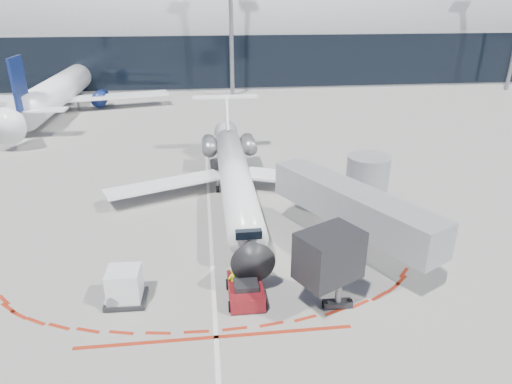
{
  "coord_description": "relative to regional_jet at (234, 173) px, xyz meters",
  "views": [
    {
      "loc": [
        -0.12,
        -29.79,
        15.84
      ],
      "look_at": [
        3.58,
        1.65,
        2.16
      ],
      "focal_mm": 32.0,
      "sensor_mm": 36.0,
      "label": 1
    }
  ],
  "objects": [
    {
      "name": "apron_centerline",
      "position": [
        -2.24,
        -3.73,
        -2.23
      ],
      "size": [
        0.25,
        40.0,
        0.01
      ],
      "primitive_type": "cube",
      "color": "silver",
      "rests_on": "ground"
    },
    {
      "name": "safety_cone_right",
      "position": [
        -1.06,
        -13.68,
        -1.95
      ],
      "size": [
        0.41,
        0.41,
        0.57
      ],
      "primitive_type": "cone",
      "color": "orange",
      "rests_on": "ground"
    },
    {
      "name": "pushback_tug",
      "position": [
        -0.44,
        -14.22,
        -1.67
      ],
      "size": [
        2.09,
        4.87,
        1.27
      ],
      "rotation": [
        0.0,
        0.0,
        0.0
      ],
      "color": "#610D10",
      "rests_on": "ground"
    },
    {
      "name": "bg_airliner_1",
      "position": [
        -23.26,
        36.01,
        3.71
      ],
      "size": [
        36.75,
        38.92,
        11.89
      ],
      "primitive_type": null,
      "color": "white",
      "rests_on": "ground"
    },
    {
      "name": "uld_container",
      "position": [
        -7.12,
        -13.75,
        -1.2
      ],
      "size": [
        2.28,
        1.95,
        2.09
      ],
      "rotation": [
        0.0,
        0.0,
        -0.03
      ],
      "color": "black",
      "rests_on": "ground"
    },
    {
      "name": "terminal_building",
      "position": [
        -2.24,
        59.25,
        6.29
      ],
      "size": [
        150.0,
        24.15,
        24.0
      ],
      "color": "#95979A",
      "rests_on": "ground"
    },
    {
      "name": "regional_jet",
      "position": [
        0.0,
        0.0,
        0.0
      ],
      "size": [
        21.64,
        26.69,
        6.68
      ],
      "color": "white",
      "rests_on": "ground"
    },
    {
      "name": "apron_stop_bar",
      "position": [
        -2.24,
        -17.23,
        -2.23
      ],
      "size": [
        14.0,
        0.25,
        0.01
      ],
      "primitive_type": "cube",
      "color": "maroon",
      "rests_on": "ground"
    },
    {
      "name": "light_mast_centre",
      "position": [
        2.76,
        42.27,
        10.27
      ],
      "size": [
        0.7,
        0.7,
        25.0
      ],
      "primitive_type": "cylinder",
      "color": "gray",
      "rests_on": "ground"
    },
    {
      "name": "ramp_worker",
      "position": [
        -1.12,
        -13.74,
        -1.36
      ],
      "size": [
        0.77,
        0.7,
        1.75
      ],
      "primitive_type": "imported",
      "rotation": [
        0.0,
        0.0,
        3.71
      ],
      "color": "#E3F119",
      "rests_on": "ground"
    },
    {
      "name": "ground",
      "position": [
        -2.24,
        -5.73,
        -2.23
      ],
      "size": [
        260.0,
        260.0,
        0.0
      ],
      "primitive_type": "plane",
      "color": "gray",
      "rests_on": "ground"
    },
    {
      "name": "jet_bridge",
      "position": [
        7.55,
        -8.74,
        0.78
      ],
      "size": [
        10.03,
        15.2,
        4.9
      ],
      "color": "gray",
      "rests_on": "ground"
    }
  ]
}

